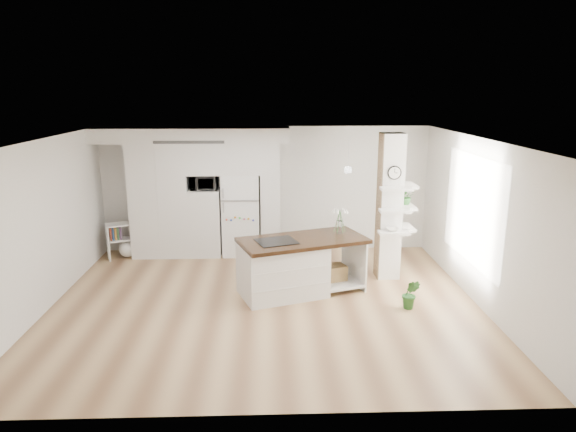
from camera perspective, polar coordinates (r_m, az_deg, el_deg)
name	(u,v)px	position (r m, az deg, el deg)	size (l,w,h in m)	color
floor	(265,303)	(8.64, -2.55, -9.67)	(7.00, 6.00, 0.01)	tan
room	(264,194)	(8.08, -2.69, 2.47)	(7.04, 6.04, 2.72)	white
cabinet_wall	(196,185)	(10.88, -10.19, 3.37)	(4.00, 0.71, 2.70)	white
refrigerator	(241,214)	(10.93, -5.24, 0.20)	(0.78, 0.69, 1.75)	white
column	(395,208)	(9.57, 11.81, 0.91)	(0.69, 0.90, 2.70)	silver
window	(473,210)	(9.10, 19.83, 0.67)	(2.40, 2.40, 0.00)	white
pendant_light	(370,175)	(8.34, 9.10, 4.51)	(0.12, 0.12, 0.10)	white
kitchen_island	(289,266)	(8.85, 0.14, -5.59)	(2.36, 1.67, 1.54)	white
bookshelf	(124,243)	(11.32, -17.71, -2.83)	(0.72, 0.58, 0.75)	white
floor_plant_a	(411,294)	(8.57, 13.47, -8.43)	(0.28, 0.22, 0.51)	#2B6829
floor_plant_b	(391,255)	(10.46, 11.38, -4.26)	(0.27, 0.27, 0.48)	#2B6829
microwave	(204,183)	(10.80, -9.32, 3.67)	(0.54, 0.37, 0.30)	#2D2D2D
shelf_plant	(407,196)	(9.76, 13.06, 2.13)	(0.27, 0.23, 0.30)	#2B6829
decor_bowl	(393,230)	(9.42, 11.57, -1.48)	(0.22, 0.22, 0.05)	white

